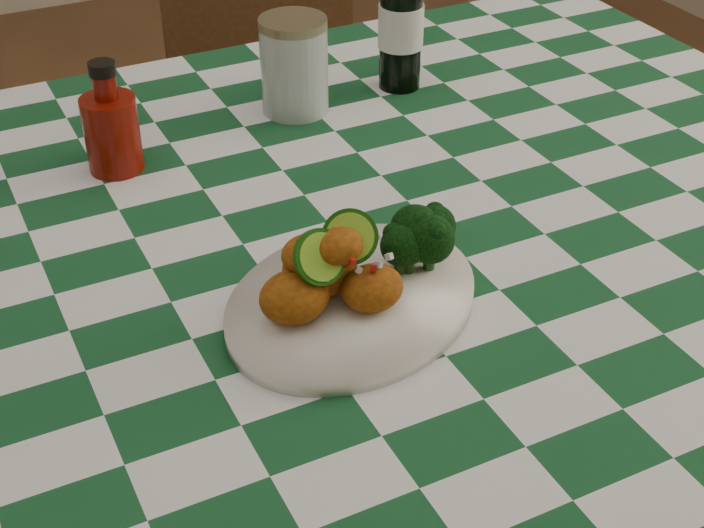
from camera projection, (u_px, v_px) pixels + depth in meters
name	position (u px, v px, depth m)	size (l,w,h in m)	color
dining_table	(262.00, 490.00, 1.30)	(1.66, 1.06, 0.79)	#154A25
plate	(352.00, 302.00, 0.97)	(0.28, 0.22, 0.02)	white
fried_chicken_pile	(336.00, 265.00, 0.93)	(0.13, 0.09, 0.08)	#AC5A10
broccoli_side	(421.00, 243.00, 0.99)	(0.08, 0.08, 0.06)	black
ketchup_bottle	(110.00, 117.00, 1.17)	(0.07, 0.07, 0.14)	#700F05
mason_jar	(294.00, 65.00, 1.30)	(0.09, 0.09, 0.13)	#B2BCBA
beer_bottle	(401.00, 11.00, 1.34)	(0.06, 0.06, 0.22)	black
wooden_chair_right	(282.00, 181.00, 1.93)	(0.37, 0.39, 0.81)	#472814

